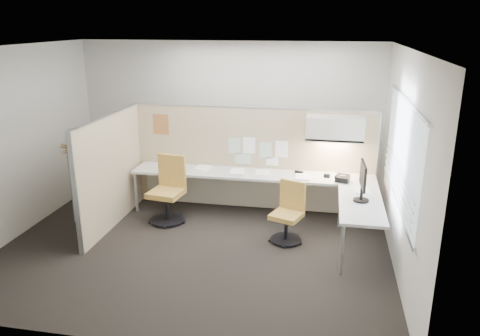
% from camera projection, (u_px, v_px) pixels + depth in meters
% --- Properties ---
extents(floor, '(5.50, 4.50, 0.01)m').
position_uv_depth(floor, '(197.00, 245.00, 6.85)').
color(floor, black).
rests_on(floor, ground).
extents(ceiling, '(5.50, 4.50, 0.01)m').
position_uv_depth(ceiling, '(191.00, 47.00, 6.00)').
color(ceiling, white).
rests_on(ceiling, wall_back).
extents(wall_back, '(5.50, 0.02, 2.80)m').
position_uv_depth(wall_back, '(229.00, 120.00, 8.53)').
color(wall_back, beige).
rests_on(wall_back, ground).
extents(wall_front, '(5.50, 0.02, 2.80)m').
position_uv_depth(wall_front, '(126.00, 217.00, 4.32)').
color(wall_front, beige).
rests_on(wall_front, ground).
extents(wall_left, '(0.02, 4.50, 2.80)m').
position_uv_depth(wall_left, '(15.00, 143.00, 6.92)').
color(wall_left, beige).
rests_on(wall_left, ground).
extents(wall_right, '(0.02, 4.50, 2.80)m').
position_uv_depth(wall_right, '(403.00, 163.00, 5.93)').
color(wall_right, beige).
rests_on(wall_right, ground).
extents(window_pane, '(0.01, 2.80, 1.30)m').
position_uv_depth(window_pane, '(402.00, 152.00, 5.89)').
color(window_pane, '#A6B6C0').
rests_on(window_pane, wall_right).
extents(partition_back, '(4.10, 0.06, 1.75)m').
position_uv_depth(partition_back, '(252.00, 159.00, 7.98)').
color(partition_back, tan).
rests_on(partition_back, floor).
extents(partition_left, '(0.06, 2.20, 1.75)m').
position_uv_depth(partition_left, '(112.00, 171.00, 7.32)').
color(partition_left, tan).
rests_on(partition_left, floor).
extents(desk, '(4.00, 2.07, 0.73)m').
position_uv_depth(desk, '(270.00, 184.00, 7.55)').
color(desk, beige).
rests_on(desk, floor).
extents(overhead_bin, '(0.90, 0.36, 0.38)m').
position_uv_depth(overhead_bin, '(335.00, 128.00, 7.35)').
color(overhead_bin, beige).
rests_on(overhead_bin, partition_back).
extents(task_light_strip, '(0.60, 0.06, 0.02)m').
position_uv_depth(task_light_strip, '(334.00, 141.00, 7.42)').
color(task_light_strip, '#FFEABF').
rests_on(task_light_strip, overhead_bin).
extents(pinned_papers, '(1.01, 0.00, 0.47)m').
position_uv_depth(pinned_papers, '(257.00, 151.00, 7.89)').
color(pinned_papers, '#8CBF8C').
rests_on(pinned_papers, partition_back).
extents(poster, '(0.28, 0.00, 0.35)m').
position_uv_depth(poster, '(161.00, 124.00, 8.07)').
color(poster, orange).
rests_on(poster, partition_back).
extents(chair_left, '(0.56, 0.58, 1.06)m').
position_uv_depth(chair_left, '(168.00, 192.00, 7.54)').
color(chair_left, black).
rests_on(chair_left, floor).
extents(chair_right, '(0.53, 0.54, 0.88)m').
position_uv_depth(chair_right, '(288.00, 214.00, 6.87)').
color(chair_right, black).
rests_on(chair_right, floor).
extents(monitor, '(0.22, 0.52, 0.55)m').
position_uv_depth(monitor, '(363.00, 180.00, 6.41)').
color(monitor, black).
rests_on(monitor, desk).
extents(phone, '(0.25, 0.24, 0.12)m').
position_uv_depth(phone, '(342.00, 178.00, 7.29)').
color(phone, black).
rests_on(phone, desk).
extents(stapler, '(0.15, 0.08, 0.05)m').
position_uv_depth(stapler, '(299.00, 172.00, 7.66)').
color(stapler, black).
rests_on(stapler, desk).
extents(tape_dispenser, '(0.11, 0.07, 0.06)m').
position_uv_depth(tape_dispenser, '(327.00, 176.00, 7.48)').
color(tape_dispenser, black).
rests_on(tape_dispenser, desk).
extents(coat_hook, '(0.18, 0.43, 1.31)m').
position_uv_depth(coat_hook, '(70.00, 154.00, 6.26)').
color(coat_hook, silver).
rests_on(coat_hook, partition_left).
extents(paper_stack_0, '(0.24, 0.30, 0.04)m').
position_uv_depth(paper_stack_0, '(173.00, 168.00, 7.92)').
color(paper_stack_0, white).
rests_on(paper_stack_0, desk).
extents(paper_stack_1, '(0.27, 0.33, 0.02)m').
position_uv_depth(paper_stack_1, '(202.00, 168.00, 7.93)').
color(paper_stack_1, white).
rests_on(paper_stack_1, desk).
extents(paper_stack_2, '(0.26, 0.32, 0.05)m').
position_uv_depth(paper_stack_2, '(237.00, 173.00, 7.65)').
color(paper_stack_2, white).
rests_on(paper_stack_2, desk).
extents(paper_stack_3, '(0.25, 0.32, 0.02)m').
position_uv_depth(paper_stack_3, '(263.00, 173.00, 7.69)').
color(paper_stack_3, white).
rests_on(paper_stack_3, desk).
extents(paper_stack_4, '(0.25, 0.32, 0.02)m').
position_uv_depth(paper_stack_4, '(302.00, 177.00, 7.48)').
color(paper_stack_4, white).
rests_on(paper_stack_4, desk).
extents(paper_stack_5, '(0.27, 0.33, 0.02)m').
position_uv_depth(paper_stack_5, '(362.00, 190.00, 6.90)').
color(paper_stack_5, white).
rests_on(paper_stack_5, desk).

